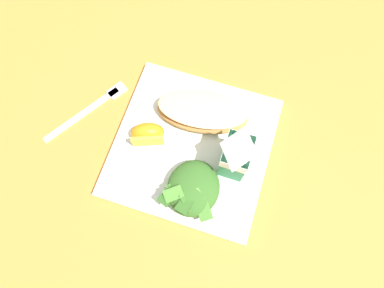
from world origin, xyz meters
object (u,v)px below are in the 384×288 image
object	(u,v)px
white_plate	(192,147)
cheesy_pizza_bread	(204,112)
orange_wedge_front	(148,134)
metal_fork	(92,108)
milk_carton	(236,154)
green_salad_pile	(193,188)

from	to	relation	value
white_plate	cheesy_pizza_bread	bearing A→B (deg)	177.15
orange_wedge_front	metal_fork	size ratio (longest dim) A/B	0.41
cheesy_pizza_bread	milk_carton	size ratio (longest dim) A/B	1.63
cheesy_pizza_bread	orange_wedge_front	size ratio (longest dim) A/B	2.60
green_salad_pile	milk_carton	bearing A→B (deg)	142.20
white_plate	milk_carton	xyz separation A→B (m)	(0.01, 0.08, 0.07)
white_plate	green_salad_pile	distance (m)	0.09
orange_wedge_front	milk_carton	bearing A→B (deg)	89.31
milk_carton	metal_fork	world-z (taller)	milk_carton
green_salad_pile	metal_fork	bearing A→B (deg)	-112.26
metal_fork	orange_wedge_front	bearing A→B (deg)	78.21
white_plate	orange_wedge_front	xyz separation A→B (m)	(0.01, -0.08, 0.03)
metal_fork	green_salad_pile	bearing A→B (deg)	67.74
white_plate	green_salad_pile	xyz separation A→B (m)	(0.08, 0.03, 0.03)
milk_carton	green_salad_pile	bearing A→B (deg)	-37.80
cheesy_pizza_bread	metal_fork	distance (m)	0.22
green_salad_pile	orange_wedge_front	distance (m)	0.13
white_plate	milk_carton	size ratio (longest dim) A/B	2.55
white_plate	green_salad_pile	bearing A→B (deg)	18.90
milk_carton	metal_fork	xyz separation A→B (m)	(-0.03, -0.29, -0.07)
green_salad_pile	milk_carton	size ratio (longest dim) A/B	0.92
white_plate	orange_wedge_front	distance (m)	0.09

